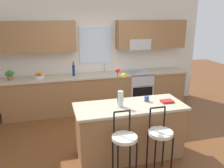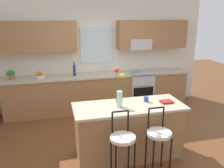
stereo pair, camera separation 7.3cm
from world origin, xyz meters
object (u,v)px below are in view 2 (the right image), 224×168
Objects in this scene: potted_plant_small at (11,74)px; bar_stool_near at (123,141)px; bottle_olive_oil at (74,70)px; mug_ceramic at (146,99)px; kitchen_island at (128,131)px; fruit_bowl_oranges at (40,76)px; bar_stool_middle at (159,136)px; cookbook at (166,102)px; flower_vase at (119,92)px; oven_range at (139,89)px.

bar_stool_near is at bearing -56.01° from potted_plant_small.
bar_stool_near is 2.78m from bottle_olive_oil.
bottle_olive_oil is (-0.41, 2.71, 0.43)m from bar_stool_near.
potted_plant_small reaches higher than mug_ceramic.
bottle_olive_oil is at bearing 0.01° from potted_plant_small.
fruit_bowl_oranges reaches higher than kitchen_island.
bar_stool_middle is 0.73m from cookbook.
mug_ceramic is (0.06, 0.68, 0.33)m from bar_stool_middle.
potted_plant_small is (-2.44, 2.04, 0.08)m from mug_ceramic.
flower_vase is at bearing 178.71° from cookbook.
potted_plant_small is (-3.08, 0.02, 0.59)m from oven_range.
flower_vase is (-0.44, 0.56, 0.53)m from bar_stool_middle.
bottle_olive_oil reaches higher than bar_stool_near.
cookbook is (0.92, 0.55, 0.30)m from bar_stool_near.
oven_range is 2.51m from flower_vase.
fruit_bowl_oranges is (-2.13, 2.17, 0.04)m from cookbook.
bar_stool_near is 1.11m from cookbook.
bottle_olive_oil reaches higher than kitchen_island.
oven_range and kitchen_island have the same top height.
oven_range is 2.78m from bar_stool_middle.
mug_ceramic reaches higher than cookbook.
bottle_olive_oil is at bearing 98.55° from bar_stool_near.
kitchen_island is 3.05m from potted_plant_small.
flower_vase is 0.85m from cookbook.
bottle_olive_oil is at bearing 179.15° from oven_range.
kitchen_island is 0.61m from mug_ceramic.
fruit_bowl_oranges is at bearing 134.50° from cookbook.
flower_vase is 2.53m from fruit_bowl_oranges.
bottle_olive_oil is (-0.68, 2.13, 0.60)m from kitchen_island.
cookbook is at bearing -22.59° from mug_ceramic.
bar_stool_middle is 4.68× the size of potted_plant_small.
flower_vase reaches higher than bar_stool_near.
flower_vase is 3.19× the size of cookbook.
kitchen_island is 7.53× the size of fruit_bowl_oranges.
mug_ceramic is 0.45× the size of cookbook.
cookbook is 0.90× the size of potted_plant_small.
kitchen_island is 8.12× the size of potted_plant_small.
flower_vase is at bearing -175.80° from kitchen_island.
mug_ceramic is at bearing 12.55° from flower_vase.
flower_vase reaches higher than kitchen_island.
flower_vase is (-1.14, -2.12, 0.71)m from oven_range.
potted_plant_small is at bearing 179.54° from oven_range.
bar_stool_near is at bearing -100.66° from flower_vase.
mug_ceramic is 2.28m from bottle_olive_oil.
bottle_olive_oil is (-1.02, 2.04, 0.10)m from mug_ceramic.
bar_stool_near is at bearing -81.45° from bottle_olive_oil.
cookbook is at bearing 30.59° from bar_stool_near.
fruit_bowl_oranges is (-1.21, 2.72, 0.34)m from bar_stool_near.
bar_stool_near reaches higher than cookbook.
kitchen_island is 1.73× the size of bar_stool_near.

